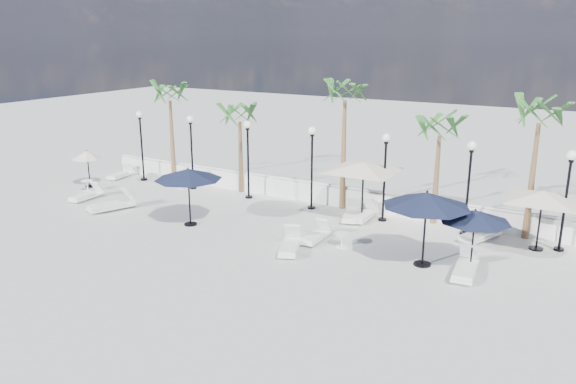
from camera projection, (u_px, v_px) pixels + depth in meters
The scene contains 32 objects.
ground at pixel (230, 254), 20.71m from camera, with size 100.00×100.00×0.00m, color #ACACA6.
balustrade at pixel (321, 194), 26.83m from camera, with size 26.00×0.30×1.01m.
lamppost_0 at pixel (141, 136), 30.49m from camera, with size 0.36×0.36×3.84m.
lamppost_1 at pixel (191, 142), 28.81m from camera, with size 0.36×0.36×3.84m.
lamppost_2 at pixel (248, 149), 27.13m from camera, with size 0.36×0.36×3.84m.
lamppost_3 at pixel (312, 156), 25.45m from camera, with size 0.36×0.36×3.84m.
lamppost_4 at pixel (385, 165), 23.76m from camera, with size 0.36×0.36×3.84m.
lamppost_5 at pixel (469, 175), 22.08m from camera, with size 0.36×0.36×3.84m.
lamppost_6 at pixel (568, 187), 20.40m from camera, with size 0.36×0.36×3.84m.
palm_0 at pixel (170, 98), 29.88m from camera, with size 2.60×2.60×5.50m.
palm_1 at pixel (240, 119), 27.93m from camera, with size 2.60×2.60×4.70m.
palm_2 at pixel (345, 98), 24.82m from camera, with size 2.60×2.60×6.10m.
palm_3 at pixel (440, 132), 23.07m from camera, with size 2.60×2.60×4.90m.
palm_4 at pixel (539, 120), 21.08m from camera, with size 2.60×2.60×5.70m.
lounger_0 at pixel (121, 174), 31.60m from camera, with size 0.85×1.89×0.68m.
lounger_1 at pixel (87, 195), 27.48m from camera, with size 0.67×1.85×0.68m.
lounger_2 at pixel (112, 205), 25.80m from camera, with size 1.46×2.27×0.81m.
lounger_3 at pixel (364, 214), 24.50m from camera, with size 0.63×1.92×0.72m.
lounger_4 at pixel (316, 235), 22.00m from camera, with size 0.61×1.79×0.67m.
lounger_5 at pixel (352, 214), 24.58m from camera, with size 1.14×2.04×0.73m.
lounger_6 at pixel (290, 245), 20.95m from camera, with size 1.33×2.08×0.74m.
lounger_7 at pixel (481, 233), 22.12m from camera, with size 1.34×2.16×0.77m.
lounger_8 at pixel (466, 268), 18.87m from camera, with size 0.89×2.16×0.79m.
side_table_0 at pixel (87, 185), 28.90m from camera, with size 0.59×0.59×0.57m.
side_table_1 at pixel (181, 183), 29.45m from camera, with size 0.49×0.49×0.48m.
side_table_2 at pixel (342, 239), 21.32m from camera, with size 0.58×0.58×0.56m.
parasol_navy_left at pixel (188, 174), 23.31m from camera, with size 2.84×2.84×2.51m.
parasol_navy_mid at pixel (427, 200), 19.10m from camera, with size 3.04×3.04×2.73m.
parasol_navy_right at pixel (475, 216), 18.94m from camera, with size 2.43×2.43×2.18m.
parasol_cream_sq_a at pixel (364, 162), 23.90m from camera, with size 5.64×5.64×2.77m.
parasol_cream_sq_b at pixel (543, 192), 20.57m from camera, with size 4.90×4.90×2.46m.
parasol_cream_small at pixel (87, 155), 29.38m from camera, with size 1.62×1.62×1.99m.
Camera 1 is at (11.51, -15.64, 7.87)m, focal length 35.00 mm.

